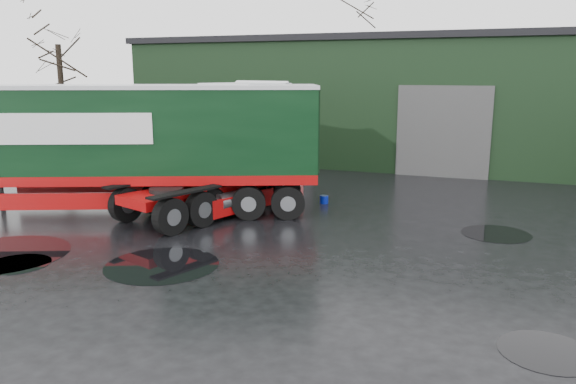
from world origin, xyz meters
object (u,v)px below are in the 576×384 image
object	(u,v)px
trailer_left	(110,149)
wash_bucket	(324,200)
hero_tractor	(207,149)
warehouse	(455,99)
tree_left	(61,78)
tree_back_a	(355,70)

from	to	relation	value
trailer_left	wash_bucket	world-z (taller)	trailer_left
hero_tractor	trailer_left	bearing A→B (deg)	-141.46
trailer_left	warehouse	bearing A→B (deg)	-52.64
wash_bucket	tree_left	world-z (taller)	tree_left
hero_tractor	wash_bucket	world-z (taller)	hero_tractor
warehouse	tree_back_a	size ratio (longest dim) A/B	3.41
tree_left	tree_back_a	distance (m)	21.10
tree_back_a	tree_left	bearing A→B (deg)	-121.43
warehouse	trailer_left	xyz separation A→B (m)	(-9.50, -16.49, -1.06)
tree_left	hero_tractor	bearing A→B (deg)	-30.96
trailer_left	tree_back_a	distance (m)	26.66
tree_left	warehouse	bearing A→B (deg)	22.83
hero_tractor	tree_left	world-z (taller)	tree_left
trailer_left	hero_tractor	bearing A→B (deg)	-94.44
wash_bucket	tree_left	distance (m)	16.89
trailer_left	tree_left	bearing A→B (deg)	25.53
wash_bucket	trailer_left	bearing A→B (deg)	-149.18
warehouse	hero_tractor	distance (m)	16.84
wash_bucket	tree_left	xyz separation A→B (m)	(-15.66, 4.82, 4.11)
hero_tractor	tree_left	xyz separation A→B (m)	(-12.50, 7.50, 2.13)
hero_tractor	tree_left	bearing A→B (deg)	169.33
trailer_left	tree_back_a	xyz separation A→B (m)	(1.50, 26.49, 2.65)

